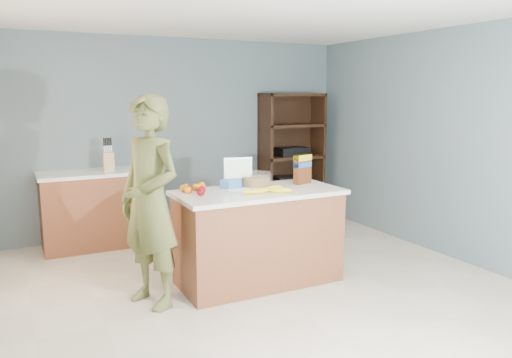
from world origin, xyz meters
name	(u,v)px	position (x,y,z in m)	size (l,w,h in m)	color
floor	(273,292)	(0.00, 0.00, 0.00)	(4.50, 5.00, 0.02)	beige
walls	(274,111)	(0.00, 0.00, 1.65)	(4.52, 5.02, 2.51)	slate
counter_peninsula	(258,240)	(0.00, 0.30, 0.42)	(1.56, 0.76, 0.90)	brown
back_cabinet	(95,209)	(-1.20, 2.20, 0.45)	(1.24, 0.62, 0.90)	brown
shelving_unit	(290,159)	(1.55, 2.35, 0.86)	(0.90, 0.40, 1.80)	black
person	(150,202)	(-1.04, 0.26, 0.90)	(0.66, 0.43, 1.80)	brown
knife_block	(108,161)	(-1.03, 2.14, 1.02)	(0.12, 0.10, 0.31)	tan
envelopes	(251,189)	(-0.03, 0.40, 0.90)	(0.49, 0.20, 0.00)	white
bananas	(267,190)	(0.01, 0.16, 0.92)	(0.47, 0.24, 0.05)	yellow
apples	(197,190)	(-0.58, 0.39, 0.94)	(0.16, 0.24, 0.07)	maroon
oranges	(194,188)	(-0.55, 0.54, 0.93)	(0.27, 0.23, 0.07)	orange
blue_carton	(231,183)	(-0.17, 0.54, 0.94)	(0.18, 0.12, 0.08)	blue
salad_bowl	(256,180)	(0.09, 0.53, 0.96)	(0.30, 0.30, 0.13)	#267219
tv	(238,170)	(-0.07, 0.60, 1.06)	(0.28, 0.12, 0.28)	silver
cereal_box	(303,167)	(0.55, 0.41, 1.07)	(0.21, 0.13, 0.29)	#592B14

